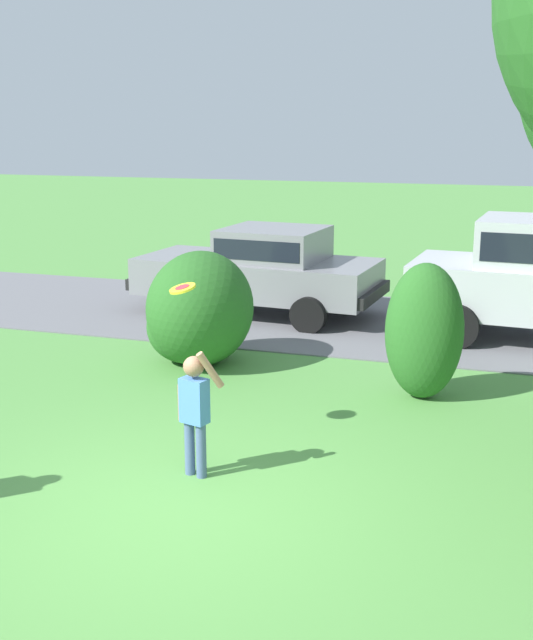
# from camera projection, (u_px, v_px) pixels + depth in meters

# --- Properties ---
(ground_plane) EXTENTS (80.00, 80.00, 0.00)m
(ground_plane) POSITION_uv_depth(u_px,v_px,m) (182.00, 511.00, 7.13)
(ground_plane) COLOR #518E42
(driveway_strip) EXTENTS (28.00, 4.40, 0.02)m
(driveway_strip) POSITION_uv_depth(u_px,v_px,m) (351.00, 322.00, 13.85)
(driveway_strip) COLOR slate
(driveway_strip) RESTS_ON ground
(shrub_near_tree) EXTENTS (1.53, 1.74, 1.62)m
(shrub_near_tree) POSITION_uv_depth(u_px,v_px,m) (197.00, 313.00, 11.34)
(shrub_near_tree) COLOR #286023
(shrub_near_tree) RESTS_ON ground
(shrub_centre_left) EXTENTS (0.96, 0.83, 1.71)m
(shrub_centre_left) POSITION_uv_depth(u_px,v_px,m) (424.00, 331.00, 9.89)
(shrub_centre_left) COLOR #286023
(shrub_centre_left) RESTS_ON ground
(parked_sedan) EXTENTS (4.52, 2.35, 1.56)m
(parked_sedan) POSITION_uv_depth(u_px,v_px,m) (262.00, 267.00, 14.27)
(parked_sedan) COLOR gray
(parked_sedan) RESTS_ON ground
(child_thrower) EXTENTS (0.47, 0.22, 1.29)m
(child_thrower) POSITION_uv_depth(u_px,v_px,m) (195.00, 406.00, 7.69)
(child_thrower) COLOR #4C608C
(child_thrower) RESTS_ON ground
(frisbee) EXTENTS (0.29, 0.28, 0.13)m
(frisbee) POSITION_uv_depth(u_px,v_px,m) (183.00, 288.00, 8.29)
(frisbee) COLOR yellow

